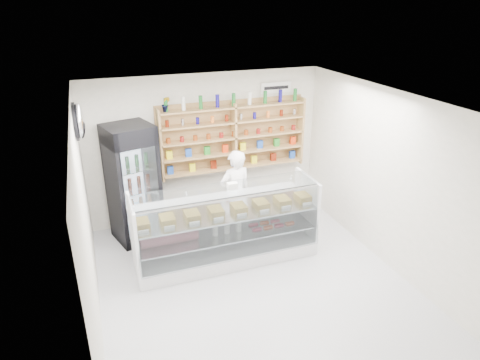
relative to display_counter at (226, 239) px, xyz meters
name	(u,v)px	position (x,y,z in m)	size (l,w,h in m)	color
room	(255,201)	(0.18, -0.82, 1.04)	(5.00, 5.00, 5.00)	#BDBCC2
display_counter	(226,239)	(0.00, 0.00, 0.00)	(2.97, 0.89, 1.29)	white
shop_worker	(235,194)	(0.41, 0.69, 0.46)	(0.60, 0.39, 1.63)	white
drinks_cooler	(133,184)	(-1.29, 1.21, 0.70)	(0.93, 0.92, 2.10)	black
wall_shelving	(234,137)	(0.68, 1.52, 1.24)	(2.84, 0.28, 1.33)	tan
potted_plant	(166,104)	(-0.57, 1.52, 1.97)	(0.15, 0.12, 0.27)	#1E6626
security_mirror	(79,121)	(-1.99, 0.38, 2.09)	(0.15, 0.50, 0.50)	silver
wall_sign	(276,87)	(1.58, 1.65, 2.09)	(0.62, 0.03, 0.20)	white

